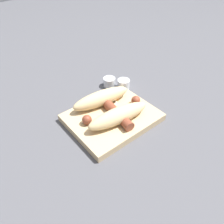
{
  "coord_description": "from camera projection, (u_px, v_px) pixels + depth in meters",
  "views": [
    {
      "loc": [
        0.29,
        0.36,
        0.42
      ],
      "look_at": [
        0.0,
        0.0,
        0.03
      ],
      "focal_mm": 35.0,
      "sensor_mm": 36.0,
      "label": 1
    }
  ],
  "objects": [
    {
      "name": "condiment_cup_near",
      "position": [
        124.0,
        84.0,
        0.74
      ],
      "size": [
        0.04,
        0.04,
        0.03
      ],
      "color": "silver",
      "rests_on": "ground_plane"
    },
    {
      "name": "food_tray",
      "position": [
        112.0,
        117.0,
        0.62
      ],
      "size": [
        0.24,
        0.19,
        0.02
      ],
      "color": "tan",
      "rests_on": "ground_plane"
    },
    {
      "name": "pickled_veggies",
      "position": [
        110.0,
        98.0,
        0.67
      ],
      "size": [
        0.07,
        0.07,
        0.0
      ],
      "color": "#F99E4C",
      "rests_on": "food_tray"
    },
    {
      "name": "condiment_cup_far",
      "position": [
        109.0,
        83.0,
        0.75
      ],
      "size": [
        0.04,
        0.04,
        0.03
      ],
      "color": "silver",
      "rests_on": "ground_plane"
    },
    {
      "name": "bread_roll",
      "position": [
        109.0,
        106.0,
        0.6
      ],
      "size": [
        0.19,
        0.16,
        0.04
      ],
      "color": "#DBBC84",
      "rests_on": "food_tray"
    },
    {
      "name": "ground_plane",
      "position": [
        112.0,
        120.0,
        0.62
      ],
      "size": [
        3.0,
        3.0,
        0.0
      ],
      "primitive_type": "plane",
      "color": "#4C4C51"
    },
    {
      "name": "sausage",
      "position": [
        113.0,
        110.0,
        0.61
      ],
      "size": [
        0.19,
        0.16,
        0.03
      ],
      "color": "brown",
      "rests_on": "food_tray"
    }
  ]
}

